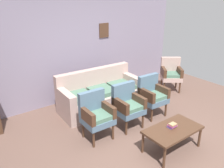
% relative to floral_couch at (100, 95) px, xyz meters
% --- Properties ---
extents(ground_plane, '(7.68, 7.68, 0.00)m').
position_rel_floral_couch_xyz_m(ground_plane, '(-0.20, -1.76, -0.33)').
color(ground_plane, brown).
extents(wall_back_with_decor, '(6.40, 0.09, 2.70)m').
position_rel_floral_couch_xyz_m(wall_back_with_decor, '(-0.19, 0.87, 1.02)').
color(wall_back_with_decor, gray).
rests_on(wall_back_with_decor, ground).
extents(floral_couch, '(1.95, 0.88, 0.90)m').
position_rel_floral_couch_xyz_m(floral_couch, '(0.00, 0.00, 0.00)').
color(floral_couch, tan).
rests_on(floral_couch, ground).
extents(armchair_row_middle, '(0.53, 0.50, 0.90)m').
position_rel_floral_couch_xyz_m(armchair_row_middle, '(-0.72, -0.94, 0.17)').
color(armchair_row_middle, slate).
rests_on(armchair_row_middle, ground).
extents(armchair_by_doorway, '(0.54, 0.51, 0.90)m').
position_rel_floral_couch_xyz_m(armchair_by_doorway, '(-0.01, -0.99, 0.17)').
color(armchair_by_doorway, slate).
rests_on(armchair_by_doorway, ground).
extents(armchair_near_couch_end, '(0.54, 0.51, 0.90)m').
position_rel_floral_couch_xyz_m(armchair_near_couch_end, '(0.74, -0.94, 0.17)').
color(armchair_near_couch_end, slate).
rests_on(armchair_near_couch_end, ground).
extents(wingback_chair_by_fireplace, '(0.71, 0.70, 0.90)m').
position_rel_floral_couch_xyz_m(wingback_chair_by_fireplace, '(2.17, -0.25, 0.17)').
color(wingback_chair_by_fireplace, tan).
rests_on(wingback_chair_by_fireplace, ground).
extents(coffee_table, '(1.00, 0.56, 0.42)m').
position_rel_floral_couch_xyz_m(coffee_table, '(0.11, -2.04, 0.05)').
color(coffee_table, '#472D1E').
rests_on(coffee_table, ground).
extents(book_stack_on_table, '(0.15, 0.12, 0.09)m').
position_rel_floral_couch_xyz_m(book_stack_on_table, '(0.13, -2.01, 0.14)').
color(book_stack_on_table, '#685698').
rests_on(book_stack_on_table, coffee_table).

